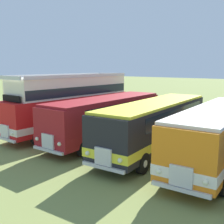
{
  "coord_description": "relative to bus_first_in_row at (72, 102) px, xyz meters",
  "views": [
    {
      "loc": [
        3.99,
        -14.65,
        5.14
      ],
      "look_at": [
        -7.22,
        0.31,
        2.0
      ],
      "focal_mm": 44.21,
      "sensor_mm": 36.0,
      "label": 1
    }
  ],
  "objects": [
    {
      "name": "bus_second_in_row",
      "position": [
        3.76,
        -0.36,
        -0.61
      ],
      "size": [
        2.7,
        10.6,
        2.99
      ],
      "color": "maroon",
      "rests_on": "ground"
    },
    {
      "name": "ground_plane",
      "position": [
        11.29,
        -0.49,
        -2.36
      ],
      "size": [
        200.0,
        200.0,
        0.0
      ],
      "primitive_type": "plane",
      "color": "olive"
    },
    {
      "name": "bus_fourth_in_row",
      "position": [
        11.28,
        -0.46,
        -0.61
      ],
      "size": [
        3.03,
        10.94,
        2.99
      ],
      "color": "orange",
      "rests_on": "ground"
    },
    {
      "name": "bus_third_in_row",
      "position": [
        7.52,
        -0.28,
        -0.61
      ],
      "size": [
        3.13,
        11.25,
        2.99
      ],
      "color": "black",
      "rests_on": "ground"
    },
    {
      "name": "bus_first_in_row",
      "position": [
        0.0,
        0.0,
        0.0
      ],
      "size": [
        2.93,
        11.35,
        4.52
      ],
      "color": "red",
      "rests_on": "ground"
    }
  ]
}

